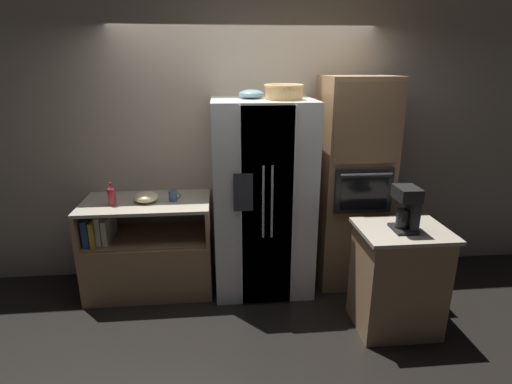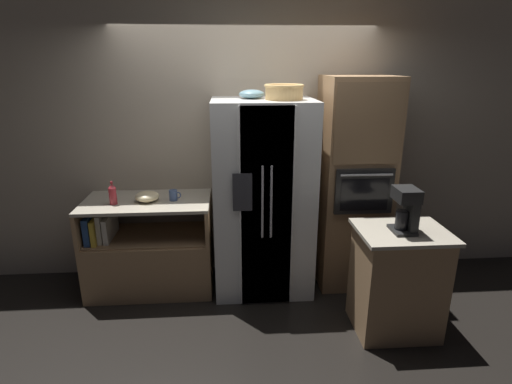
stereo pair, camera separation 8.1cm
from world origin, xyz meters
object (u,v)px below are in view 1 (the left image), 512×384
at_px(bottle_tall, 112,195).
at_px(coffee_maker, 408,207).
at_px(refrigerator, 263,198).
at_px(wicker_basket, 284,91).
at_px(fruit_bowl, 251,94).
at_px(mug, 173,196).
at_px(mixing_bowl, 146,197).
at_px(wall_oven, 352,184).

relative_size(bottle_tall, coffee_maker, 0.61).
height_order(refrigerator, wicker_basket, wicker_basket).
xyz_separation_m(refrigerator, coffee_maker, (1.04, -0.82, 0.17)).
xyz_separation_m(bottle_tall, coffee_maker, (2.43, -0.77, 0.08)).
distance_m(fruit_bowl, coffee_maker, 1.65).
relative_size(refrigerator, mug, 16.52).
xyz_separation_m(fruit_bowl, mixing_bowl, (-0.99, -0.05, -0.93)).
xyz_separation_m(refrigerator, wicker_basket, (0.18, -0.06, 1.00)).
bearing_deg(mug, bottle_tall, -172.34).
distance_m(refrigerator, wall_oven, 0.90).
bearing_deg(wall_oven, bottle_tall, -177.30).
distance_m(mug, coffee_maker, 2.07).
distance_m(wall_oven, coffee_maker, 0.89).
distance_m(refrigerator, coffee_maker, 1.34).
relative_size(fruit_bowl, mug, 2.04).
distance_m(fruit_bowl, mug, 1.19).
distance_m(wall_oven, fruit_bowl, 1.32).
xyz_separation_m(wicker_basket, bottle_tall, (-1.56, 0.01, -0.91)).
bearing_deg(fruit_bowl, mug, -176.62).
distance_m(fruit_bowl, mixing_bowl, 1.36).
bearing_deg(bottle_tall, mug, 7.66).
distance_m(bottle_tall, mug, 0.55).
bearing_deg(mug, mixing_bowl, -177.70).
height_order(mixing_bowl, coffee_maker, coffee_maker).
bearing_deg(mixing_bowl, bottle_tall, -167.99).
distance_m(wicker_basket, mixing_bowl, 1.59).
bearing_deg(refrigerator, wicker_basket, -19.02).
relative_size(refrigerator, wicker_basket, 5.36).
bearing_deg(mug, wall_oven, 1.15).
height_order(refrigerator, bottle_tall, refrigerator).
xyz_separation_m(mixing_bowl, coffee_maker, (2.14, -0.83, 0.14)).
xyz_separation_m(refrigerator, wall_oven, (0.89, 0.06, 0.10)).
distance_m(bottle_tall, coffee_maker, 2.55).
xyz_separation_m(wall_oven, fruit_bowl, (-0.99, 0.01, 0.87)).
xyz_separation_m(wall_oven, mug, (-1.74, -0.03, -0.06)).
relative_size(refrigerator, fruit_bowl, 8.08).
distance_m(refrigerator, bottle_tall, 1.39).
bearing_deg(refrigerator, wall_oven, 3.97).
bearing_deg(mixing_bowl, coffee_maker, -21.31).
relative_size(refrigerator, bottle_tall, 8.55).
xyz_separation_m(fruit_bowl, mug, (-0.75, -0.04, -0.93)).
distance_m(wicker_basket, coffee_maker, 1.42).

